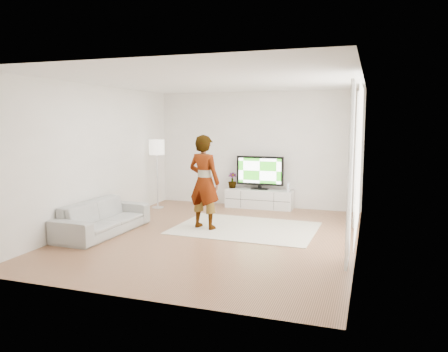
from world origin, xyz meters
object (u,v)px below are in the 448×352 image
(rug, at_px, (245,228))
(player, at_px, (204,182))
(floor_lamp, at_px, (157,150))
(sofa, at_px, (103,217))
(media_console, at_px, (259,199))
(television, at_px, (260,171))

(rug, distance_m, player, 1.22)
(floor_lamp, bearing_deg, sofa, -86.61)
(rug, bearing_deg, floor_lamp, 153.53)
(media_console, xyz_separation_m, floor_lamp, (-2.34, -0.78, 1.17))
(television, distance_m, sofa, 3.99)
(sofa, relative_size, floor_lamp, 1.25)
(television, distance_m, floor_lamp, 2.53)
(player, height_order, floor_lamp, player)
(media_console, bearing_deg, rug, -83.38)
(rug, relative_size, floor_lamp, 1.64)
(media_console, distance_m, television, 0.66)
(television, distance_m, player, 2.41)
(rug, xyz_separation_m, player, (-0.76, -0.27, 0.92))
(player, xyz_separation_m, sofa, (-1.67, -0.93, -0.62))
(media_console, distance_m, sofa, 3.93)
(media_console, height_order, player, player)
(player, bearing_deg, sofa, 41.64)
(media_console, height_order, floor_lamp, floor_lamp)
(television, bearing_deg, floor_lamp, -161.07)
(media_console, xyz_separation_m, player, (-0.52, -2.33, 0.70))
(sofa, xyz_separation_m, floor_lamp, (-0.15, 2.48, 1.10))
(sofa, bearing_deg, television, -31.98)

